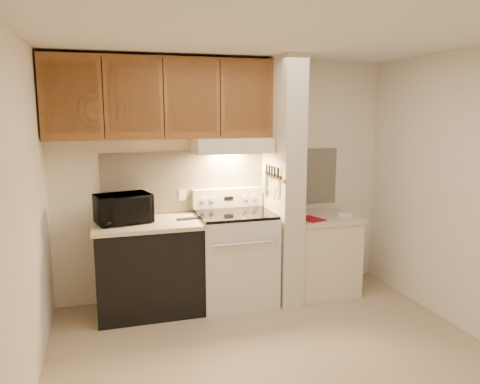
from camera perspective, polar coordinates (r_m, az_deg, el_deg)
name	(u,v)px	position (r m, az deg, el deg)	size (l,w,h in m)	color
floor	(274,355)	(4.05, 4.21, -19.20)	(3.60, 3.60, 0.00)	tan
ceiling	(279,36)	(3.58, 4.75, 18.37)	(3.60, 3.60, 0.00)	white
wall_back	(226,178)	(5.02, -1.70, 1.66)	(3.60, 0.02, 2.50)	white
wall_left	(22,221)	(3.42, -25.00, -3.21)	(0.02, 3.00, 2.50)	white
wall_right	(468,193)	(4.58, 26.00, -0.16)	(0.02, 3.00, 2.50)	white
backsplash	(226,180)	(5.01, -1.67, 1.47)	(2.60, 0.02, 0.63)	beige
range_body	(235,259)	(4.88, -0.60, -8.13)	(0.76, 0.65, 0.92)	silver
oven_window	(244,264)	(4.58, 0.52, -8.83)	(0.50, 0.01, 0.30)	black
oven_handle	(245,244)	(4.48, 0.67, -6.31)	(0.02, 0.02, 0.65)	silver
cooktop	(235,214)	(4.75, -0.61, -2.67)	(0.74, 0.64, 0.03)	black
range_backguard	(228,198)	(5.00, -1.51, -0.70)	(0.76, 0.08, 0.20)	silver
range_display	(229,198)	(4.96, -1.39, -0.79)	(0.10, 0.01, 0.04)	black
range_knob_left_outer	(203,200)	(4.89, -4.54, -0.97)	(0.05, 0.05, 0.02)	silver
range_knob_left_inner	(212,199)	(4.91, -3.40, -0.91)	(0.05, 0.05, 0.02)	silver
range_knob_right_inner	(245,198)	(5.01, 0.61, -0.68)	(0.05, 0.05, 0.02)	silver
range_knob_right_outer	(254,197)	(5.04, 1.70, -0.62)	(0.05, 0.05, 0.02)	silver
dishwasher_front	(149,269)	(4.74, -11.04, -9.18)	(1.00, 0.63, 0.87)	black
left_countertop	(147,224)	(4.61, -11.22, -3.83)	(1.04, 0.67, 0.04)	beige
spoon_rest	(188,219)	(4.65, -6.31, -3.24)	(0.22, 0.07, 0.02)	black
teal_jar	(109,214)	(4.80, -15.68, -2.62)	(0.09, 0.09, 0.10)	#265A55
outlet	(183,195)	(4.92, -7.02, -0.35)	(0.08, 0.01, 0.12)	beige
microwave	(123,208)	(4.59, -14.06, -1.96)	(0.50, 0.34, 0.28)	black
partition_pillar	(282,181)	(4.85, 5.20, 1.33)	(0.22, 0.70, 2.50)	beige
pillar_trim	(272,177)	(4.80, 3.92, 1.87)	(0.01, 0.70, 0.04)	brown
knife_strip	(273,175)	(4.75, 4.07, 2.02)	(0.02, 0.42, 0.04)	black
knife_blade_a	(277,188)	(4.63, 4.57, 0.54)	(0.01, 0.04, 0.16)	silver
knife_handle_a	(278,173)	(4.59, 4.66, 2.36)	(0.02, 0.02, 0.10)	black
knife_blade_b	(275,188)	(4.68, 4.32, 0.53)	(0.01, 0.04, 0.18)	silver
knife_handle_b	(275,172)	(4.67, 4.26, 2.50)	(0.02, 0.02, 0.10)	black
knife_blade_c	(272,187)	(4.77, 3.92, 0.59)	(0.01, 0.04, 0.20)	silver
knife_handle_c	(272,171)	(4.75, 3.91, 2.63)	(0.02, 0.02, 0.10)	black
knife_blade_d	(269,184)	(4.85, 3.54, 0.99)	(0.01, 0.04, 0.16)	silver
knife_handle_d	(269,170)	(4.82, 3.60, 2.73)	(0.02, 0.02, 0.10)	black
knife_blade_e	(266,184)	(4.92, 3.24, 1.01)	(0.01, 0.04, 0.18)	silver
knife_handle_e	(267,169)	(4.89, 3.28, 2.85)	(0.02, 0.02, 0.10)	black
oven_mitt	(265,182)	(4.97, 3.05, 1.18)	(0.03, 0.10, 0.23)	gray
right_cab_base	(320,256)	(5.23, 9.78, -7.65)	(0.70, 0.60, 0.81)	beige
right_countertop	(322,218)	(5.12, 9.92, -3.11)	(0.74, 0.64, 0.04)	beige
red_folder	(311,219)	(4.94, 8.65, -3.27)	(0.20, 0.27, 0.01)	maroon
white_box	(345,215)	(5.13, 12.63, -2.75)	(0.14, 0.09, 0.04)	white
range_hood	(232,145)	(4.77, -1.04, 5.76)	(0.78, 0.44, 0.15)	beige
hood_lip	(237,151)	(4.57, -0.32, 5.01)	(0.78, 0.04, 0.06)	beige
upper_cabinets	(161,98)	(4.67, -9.56, 11.18)	(2.18, 0.33, 0.77)	brown
cab_door_a	(71,97)	(4.47, -19.92, 10.80)	(0.46, 0.01, 0.63)	brown
cab_gap_a	(103,98)	(4.47, -16.37, 10.99)	(0.01, 0.01, 0.73)	black
cab_door_b	(134,98)	(4.48, -12.82, 11.13)	(0.46, 0.01, 0.63)	brown
cab_gap_b	(164,98)	(4.51, -9.29, 11.24)	(0.01, 0.01, 0.73)	black
cab_door_c	(192,98)	(4.55, -5.83, 11.30)	(0.46, 0.01, 0.63)	brown
cab_gap_c	(220,98)	(4.61, -2.43, 11.33)	(0.01, 0.01, 0.73)	black
cab_door_d	(247,99)	(4.69, 0.86, 11.31)	(0.46, 0.01, 0.63)	brown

